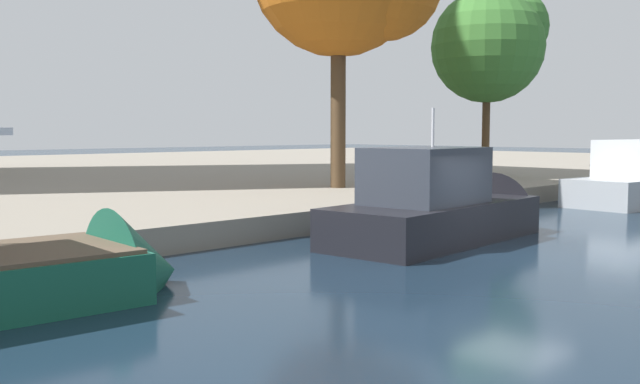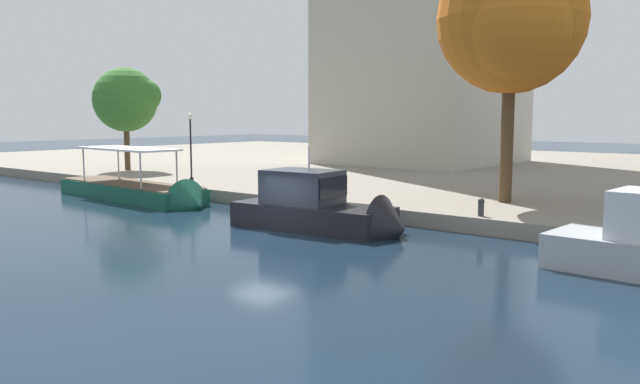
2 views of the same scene
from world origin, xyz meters
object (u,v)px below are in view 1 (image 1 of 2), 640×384
(mooring_bollard_0, at_px, (603,169))
(tree_0, at_px, (494,40))
(mooring_bollard_2, at_px, (593,170))
(mooring_bollard_1, at_px, (452,182))
(motor_yacht_1, at_px, (446,212))

(mooring_bollard_0, height_order, tree_0, tree_0)
(mooring_bollard_2, bearing_deg, mooring_bollard_1, -179.79)
(motor_yacht_1, relative_size, mooring_bollard_0, 11.00)
(mooring_bollard_0, xyz_separation_m, tree_0, (-4.16, 4.04, 6.59))
(mooring_bollard_1, relative_size, tree_0, 0.08)
(mooring_bollard_2, bearing_deg, mooring_bollard_0, 5.62)
(mooring_bollard_0, relative_size, mooring_bollard_2, 0.95)
(motor_yacht_1, xyz_separation_m, tree_0, (15.29, 8.10, 6.94))
(motor_yacht_1, distance_m, mooring_bollard_2, 18.38)
(mooring_bollard_2, bearing_deg, tree_0, 122.51)
(mooring_bollard_2, bearing_deg, motor_yacht_1, -167.72)
(motor_yacht_1, relative_size, mooring_bollard_1, 10.71)
(mooring_bollard_2, height_order, tree_0, tree_0)
(mooring_bollard_1, height_order, mooring_bollard_2, mooring_bollard_2)
(tree_0, bearing_deg, mooring_bollard_2, -57.49)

